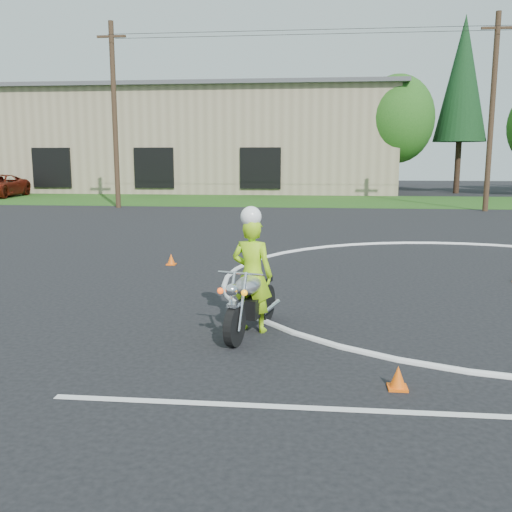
# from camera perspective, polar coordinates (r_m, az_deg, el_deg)

# --- Properties ---
(grass_strip) EXTENTS (120.00, 10.00, 0.02)m
(grass_strip) POSITION_cam_1_polar(r_m,az_deg,el_deg) (37.48, 12.02, 5.37)
(grass_strip) COLOR #1E4714
(grass_strip) RESTS_ON ground
(primary_motorcycle) EXTENTS (0.90, 2.09, 1.12)m
(primary_motorcycle) POSITION_cam_1_polar(r_m,az_deg,el_deg) (9.27, -0.52, -4.51)
(primary_motorcycle) COLOR black
(primary_motorcycle) RESTS_ON ground
(rider_primary_grp) EXTENTS (0.77, 0.60, 2.07)m
(rider_primary_grp) POSITION_cam_1_polar(r_m,az_deg,el_deg) (9.30, -0.39, -1.57)
(rider_primary_grp) COLOR #9BD916
(rider_primary_grp) RESTS_ON ground
(warehouse) EXTENTS (41.00, 17.00, 8.30)m
(warehouse) POSITION_cam_1_polar(r_m,az_deg,el_deg) (52.11, -9.90, 11.23)
(warehouse) COLOR tan
(warehouse) RESTS_ON ground
(utility_poles) EXTENTS (41.60, 1.12, 10.00)m
(utility_poles) POSITION_cam_1_polar(r_m,az_deg,el_deg) (32.51, 22.53, 13.33)
(utility_poles) COLOR #473321
(utility_poles) RESTS_ON ground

